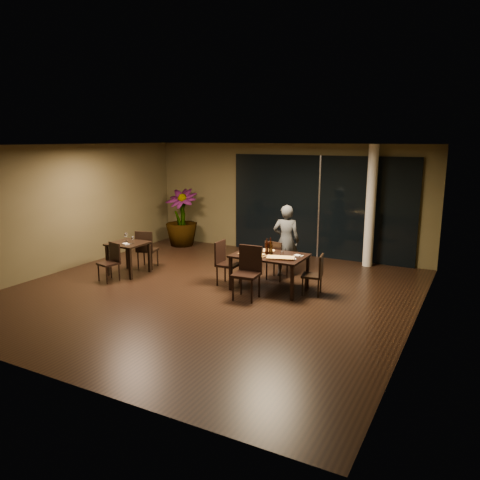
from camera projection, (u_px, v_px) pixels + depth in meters
name	position (u px, v px, depth m)	size (l,w,h in m)	color
ground	(209.00, 293.00, 9.69)	(8.00, 8.00, 0.00)	black
wall_back	(286.00, 199.00, 12.87)	(8.00, 0.10, 3.00)	#463F25
wall_front	(38.00, 271.00, 5.88)	(8.00, 0.10, 3.00)	#463F25
wall_left	(65.00, 208.00, 11.23)	(0.10, 8.00, 3.00)	#463F25
wall_right	(422.00, 242.00, 7.51)	(0.10, 8.00, 3.00)	#463F25
ceiling	(207.00, 144.00, 9.05)	(8.00, 8.00, 0.04)	silver
window_panel	(319.00, 207.00, 12.36)	(5.00, 0.06, 2.70)	black
column	(371.00, 206.00, 11.42)	(0.24, 0.24, 3.00)	silver
main_table	(270.00, 258.00, 9.78)	(1.50, 1.00, 0.75)	black
side_table	(128.00, 248.00, 10.92)	(0.80, 0.80, 0.75)	black
chair_main_far	(275.00, 258.00, 10.46)	(0.45, 0.45, 0.90)	black
chair_main_near	(248.00, 269.00, 9.28)	(0.52, 0.52, 1.05)	black
chair_main_left	(225.00, 260.00, 10.15)	(0.45, 0.45, 0.96)	black
chair_main_right	(316.00, 273.00, 9.46)	(0.45, 0.45, 0.84)	black
chair_side_far	(146.00, 247.00, 11.38)	(0.54, 0.54, 0.95)	black
chair_side_near	(111.00, 260.00, 10.45)	(0.47, 0.47, 0.85)	black
diner	(286.00, 241.00, 10.73)	(0.56, 0.38, 1.66)	#2D3033
potted_plant	(181.00, 218.00, 13.80)	(0.91, 0.91, 1.68)	#1E4E1A
pizza_board_left	(253.00, 255.00, 9.73)	(0.61, 0.31, 0.01)	#4B3218
pizza_board_right	(280.00, 258.00, 9.43)	(0.55, 0.28, 0.01)	#422515
oblong_pizza_left	(253.00, 254.00, 9.73)	(0.48, 0.22, 0.02)	maroon
oblong_pizza_right	(280.00, 258.00, 9.43)	(0.53, 0.25, 0.02)	maroon
round_pizza	(267.00, 251.00, 10.09)	(0.33, 0.33, 0.01)	red
bottle_a	(267.00, 246.00, 9.80)	(0.07, 0.07, 0.33)	black
bottle_b	(271.00, 248.00, 9.70)	(0.07, 0.07, 0.30)	black
bottle_c	(270.00, 246.00, 9.83)	(0.07, 0.07, 0.34)	black
tumbler_left	(261.00, 251.00, 9.90)	(0.08, 0.08, 0.10)	white
tumbler_right	(282.00, 253.00, 9.71)	(0.08, 0.08, 0.09)	white
napkin_near	(291.00, 259.00, 9.40)	(0.18, 0.10, 0.01)	white
napkin_far	(299.00, 256.00, 9.66)	(0.18, 0.10, 0.01)	white
wine_glass_a	(126.00, 237.00, 11.03)	(0.09, 0.09, 0.20)	white
wine_glass_b	(133.00, 240.00, 10.81)	(0.07, 0.07, 0.16)	white
side_napkin	(126.00, 244.00, 10.73)	(0.18, 0.11, 0.01)	silver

